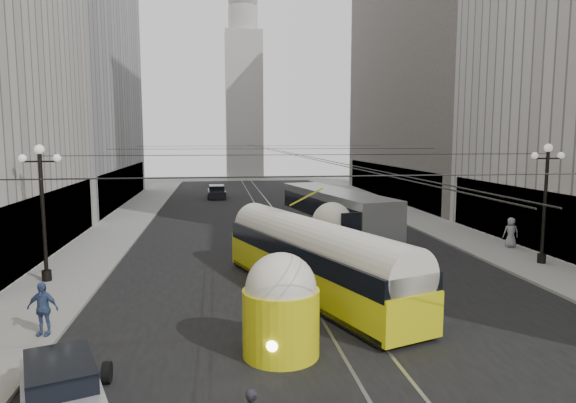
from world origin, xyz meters
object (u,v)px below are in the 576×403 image
object	(u,v)px
pedestrian_sidewalk_right	(511,232)
pedestrian_sidewalk_left	(43,309)
sedan_silver	(61,389)
city_bus	(335,213)
streetcar	(314,258)

from	to	relation	value
pedestrian_sidewalk_right	pedestrian_sidewalk_left	world-z (taller)	same
sedan_silver	pedestrian_sidewalk_right	size ratio (longest dim) A/B	2.53
pedestrian_sidewalk_left	pedestrian_sidewalk_right	bearing A→B (deg)	36.55
city_bus	pedestrian_sidewalk_right	bearing A→B (deg)	-23.06
city_bus	streetcar	bearing A→B (deg)	-107.41
streetcar	sedan_silver	size ratio (longest dim) A/B	3.11
city_bus	pedestrian_sidewalk_right	world-z (taller)	city_bus
city_bus	pedestrian_sidewalk_left	size ratio (longest dim) A/B	7.35
streetcar	pedestrian_sidewalk_left	bearing A→B (deg)	-160.26
streetcar	sedan_silver	world-z (taller)	streetcar
streetcar	pedestrian_sidewalk_right	size ratio (longest dim) A/B	7.87
streetcar	pedestrian_sidewalk_right	bearing A→B (deg)	28.26
streetcar	pedestrian_sidewalk_left	world-z (taller)	streetcar
sedan_silver	pedestrian_sidewalk_right	world-z (taller)	pedestrian_sidewalk_right
streetcar	pedestrian_sidewalk_right	xyz separation A→B (m)	(13.68, 7.36, -0.56)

